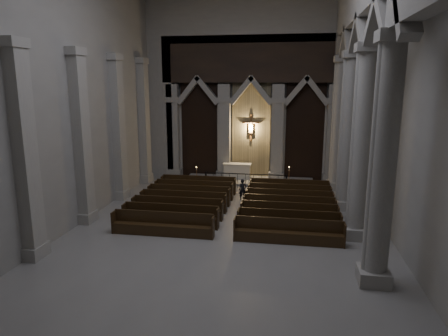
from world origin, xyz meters
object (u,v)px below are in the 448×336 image
altar (237,170)px  altar_rail (245,178)px  candle_stand_right (289,183)px  worshipper (243,190)px  pews (235,207)px  candle_stand_left (197,180)px

altar → altar_rail: bearing=-70.4°
candle_stand_right → worshipper: (-2.55, -2.83, 0.21)m
altar → altar_rail: (0.83, -2.33, 0.03)m
altar → pews: bearing=-83.3°
altar_rail → worshipper: (0.11, -2.40, -0.07)m
candle_stand_right → worshipper: 3.82m
altar → candle_stand_left: (-2.37, -1.97, -0.31)m
altar → candle_stand_right: candle_stand_right is taller
pews → worshipper: size_ratio=8.33×
pews → worshipper: 2.38m
altar → candle_stand_right: size_ratio=1.34×
candle_stand_left → pews: bearing=-58.0°
altar → altar_rail: 2.48m
candle_stand_left → worshipper: bearing=-39.8°
candle_stand_right → pews: 5.84m
candle_stand_left → altar: bearing=39.8°
altar_rail → candle_stand_left: candle_stand_left is taller
pews → altar: bearing=96.7°
candle_stand_right → pews: candle_stand_right is taller
altar → pews: size_ratio=0.19×
candle_stand_left → candle_stand_right: 5.86m
worshipper → candle_stand_right: bearing=37.5°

